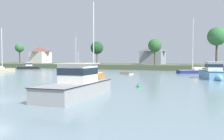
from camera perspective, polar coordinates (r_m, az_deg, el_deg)
far_shore_bank at (r=98.37m, az=15.93°, el=0.98°), size 233.75×55.58×1.57m
sailboat_white at (r=74.25m, az=-9.02°, el=0.16°), size 7.18×2.71×10.81m
cruiser_skyblue at (r=43.31m, az=23.19°, el=-1.16°), size 5.35×10.65×4.83m
sailboat_orange at (r=42.09m, az=-4.63°, el=-1.52°), size 5.57×9.71×14.08m
sailboat_navy at (r=59.11m, az=19.32°, el=-0.51°), size 8.28×6.35×13.26m
cruiser_grey at (r=21.85m, az=-7.27°, el=-4.30°), size 4.23×10.95×5.01m
sailboat_sand at (r=67.19m, az=-25.18°, el=-0.27°), size 4.76×9.52×11.97m
cruiser_black at (r=85.73m, az=-19.13°, el=0.56°), size 7.12×6.83×4.21m
dinghy_cream at (r=52.41m, az=3.54°, el=-0.89°), size 3.39×2.56×0.49m
mooring_buoy_green at (r=27.93m, az=6.40°, el=-3.94°), size 0.50×0.50×0.55m
shore_tree_right_mid at (r=99.96m, az=-3.65°, el=5.33°), size 5.33×5.33×9.30m
shore_tree_inland_c at (r=77.38m, az=10.23°, el=5.79°), size 4.27×4.27×8.32m
shore_tree_far_left at (r=142.49m, az=-21.29°, el=4.94°), size 4.92×4.92×10.73m
shore_tree_left at (r=74.85m, az=23.85°, el=7.35°), size 5.32×5.32×11.00m
cottage_eastern at (r=90.07m, az=9.77°, el=3.52°), size 8.62×8.44×6.44m
cottage_hillside at (r=123.55m, az=-16.79°, el=3.57°), size 8.90×7.82×8.10m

